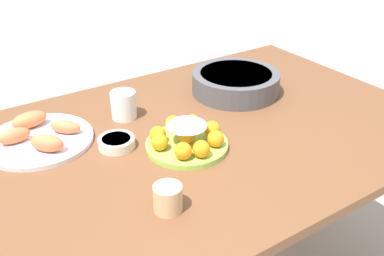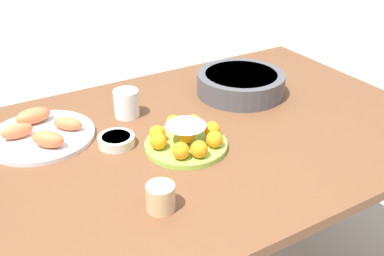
% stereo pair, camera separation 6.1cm
% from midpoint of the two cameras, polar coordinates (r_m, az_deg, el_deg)
% --- Properties ---
extents(dining_table, '(1.51, 0.99, 0.76)m').
position_cam_midpoint_polar(dining_table, '(1.42, 1.93, -3.62)').
color(dining_table, brown).
rests_on(dining_table, ground_plane).
extents(cake_plate, '(0.24, 0.24, 0.08)m').
position_cam_midpoint_polar(cake_plate, '(1.29, 0.58, -1.36)').
color(cake_plate, '#99CC4C').
rests_on(cake_plate, dining_table).
extents(serving_bowl, '(0.31, 0.31, 0.08)m').
position_cam_midpoint_polar(serving_bowl, '(1.63, 7.27, 5.70)').
color(serving_bowl, '#4C4C51').
rests_on(serving_bowl, dining_table).
extents(sauce_bowl, '(0.11, 0.11, 0.03)m').
position_cam_midpoint_polar(sauce_bowl, '(1.32, -8.28, -1.54)').
color(sauce_bowl, silver).
rests_on(sauce_bowl, dining_table).
extents(seafood_platter, '(0.32, 0.32, 0.06)m').
position_cam_midpoint_polar(seafood_platter, '(1.41, -17.47, -0.54)').
color(seafood_platter, silver).
rests_on(seafood_platter, dining_table).
extents(cup_near, '(0.07, 0.07, 0.07)m').
position_cam_midpoint_polar(cup_near, '(1.06, -2.35, -8.81)').
color(cup_near, '#DBB27F').
rests_on(cup_near, dining_table).
extents(cup_far, '(0.08, 0.08, 0.09)m').
position_cam_midpoint_polar(cup_far, '(1.47, -7.15, 3.12)').
color(cup_far, white).
rests_on(cup_far, dining_table).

